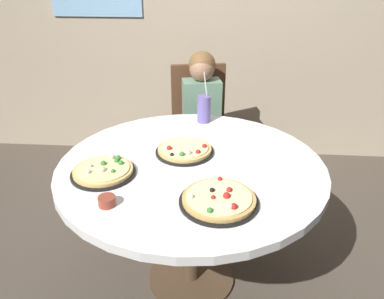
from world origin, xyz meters
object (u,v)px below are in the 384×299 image
(chair_wooden, at_px, (200,123))
(diner_child, at_px, (203,139))
(dining_table, at_px, (191,179))
(soda_cup, at_px, (204,109))
(pizza_pepperoni, at_px, (103,171))
(sauce_bowl, at_px, (107,201))
(pizza_veggie, at_px, (185,150))
(pizza_cheese, at_px, (219,200))

(chair_wooden, relative_size, diner_child, 0.88)
(dining_table, height_order, chair_wooden, chair_wooden)
(soda_cup, bearing_deg, dining_table, -93.75)
(pizza_pepperoni, relative_size, sauce_bowl, 4.22)
(pizza_veggie, bearing_deg, diner_child, 85.64)
(chair_wooden, xyz_separation_m, sauce_bowl, (-0.29, -1.39, 0.24))
(dining_table, relative_size, sauce_bowl, 18.42)
(chair_wooden, distance_m, soda_cup, 0.58)
(chair_wooden, xyz_separation_m, pizza_cheese, (0.16, -1.35, 0.24))
(diner_child, bearing_deg, sauce_bowl, -104.91)
(pizza_veggie, relative_size, pizza_cheese, 0.91)
(chair_wooden, relative_size, pizza_cheese, 2.93)
(pizza_veggie, bearing_deg, chair_wooden, 88.50)
(dining_table, relative_size, pizza_veggie, 4.36)
(chair_wooden, relative_size, pizza_veggie, 3.21)
(chair_wooden, bearing_deg, soda_cup, -83.99)
(diner_child, relative_size, soda_cup, 3.52)
(pizza_cheese, xyz_separation_m, sauce_bowl, (-0.45, -0.05, 0.00))
(dining_table, bearing_deg, soda_cup, 86.25)
(pizza_cheese, bearing_deg, soda_cup, 96.93)
(chair_wooden, bearing_deg, pizza_pepperoni, -107.97)
(diner_child, xyz_separation_m, sauce_bowl, (-0.32, -1.21, 0.29))
(sauce_bowl, bearing_deg, diner_child, 75.09)
(dining_table, relative_size, pizza_pepperoni, 4.36)
(chair_wooden, height_order, pizza_pepperoni, chair_wooden)
(dining_table, bearing_deg, pizza_cheese, -66.85)
(pizza_veggie, distance_m, pizza_pepperoni, 0.42)
(pizza_pepperoni, bearing_deg, diner_child, 67.38)
(pizza_veggie, xyz_separation_m, sauce_bowl, (-0.27, -0.48, 0.00))
(dining_table, bearing_deg, pizza_veggie, 111.33)
(diner_child, relative_size, pizza_pepperoni, 3.66)
(pizza_veggie, bearing_deg, pizza_cheese, -67.30)
(pizza_veggie, bearing_deg, sauce_bowl, -119.24)
(pizza_pepperoni, distance_m, soda_cup, 0.79)
(chair_wooden, bearing_deg, sauce_bowl, -101.80)
(pizza_veggie, relative_size, sauce_bowl, 4.22)
(pizza_cheese, relative_size, sauce_bowl, 4.64)
(chair_wooden, distance_m, pizza_veggie, 0.95)
(soda_cup, bearing_deg, chair_wooden, 96.01)
(pizza_pepperoni, distance_m, sauce_bowl, 0.25)
(chair_wooden, relative_size, soda_cup, 3.09)
(chair_wooden, bearing_deg, pizza_cheese, -83.41)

